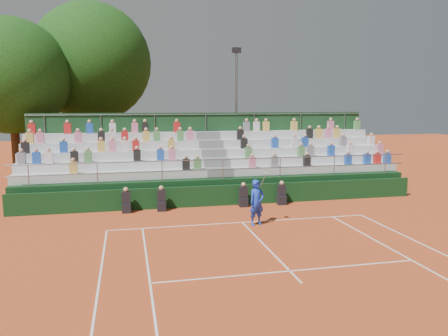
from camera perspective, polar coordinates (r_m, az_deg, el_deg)
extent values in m
plane|color=#C34B20|center=(18.42, 2.39, -7.12)|extent=(90.00, 90.00, 0.00)
cube|color=white|center=(18.42, 2.39, -7.10)|extent=(11.00, 0.06, 0.01)
cube|color=white|center=(15.49, 5.50, -10.18)|extent=(0.06, 6.40, 0.01)
cube|color=white|center=(13.46, 8.60, -13.16)|extent=(8.22, 0.06, 0.01)
cube|color=black|center=(21.32, 0.18, -3.57)|extent=(20.00, 0.15, 1.00)
cube|color=black|center=(20.44, -12.63, -5.11)|extent=(0.40, 0.40, 0.44)
cube|color=black|center=(20.33, -12.68, -3.80)|extent=(0.38, 0.25, 0.55)
sphere|color=tan|center=(20.26, -12.71, -2.75)|extent=(0.22, 0.22, 0.22)
cube|color=black|center=(20.49, -8.15, -4.96)|extent=(0.40, 0.40, 0.44)
cube|color=black|center=(20.39, -8.18, -3.65)|extent=(0.38, 0.25, 0.55)
sphere|color=tan|center=(20.31, -8.20, -2.60)|extent=(0.22, 0.22, 0.22)
cube|color=black|center=(21.14, 2.54, -4.46)|extent=(0.40, 0.40, 0.44)
cube|color=black|center=(21.04, 2.55, -3.19)|extent=(0.38, 0.25, 0.55)
sphere|color=tan|center=(20.97, 2.55, -2.17)|extent=(0.22, 0.22, 0.22)
cube|color=black|center=(21.72, 7.51, -4.18)|extent=(0.40, 0.40, 0.44)
cube|color=black|center=(21.62, 7.54, -2.94)|extent=(0.38, 0.25, 0.55)
sphere|color=tan|center=(21.55, 7.56, -1.95)|extent=(0.22, 0.22, 0.22)
cube|color=black|center=(24.28, -1.44, -1.85)|extent=(20.00, 5.20, 1.20)
cube|color=silver|center=(22.06, -14.35, -1.03)|extent=(9.30, 0.85, 0.42)
cube|color=silver|center=(24.19, 11.87, -0.12)|extent=(9.30, 0.85, 0.42)
cube|color=slate|center=(22.52, -0.62, -0.57)|extent=(1.40, 0.85, 0.42)
cube|color=silver|center=(22.84, -14.33, 0.36)|extent=(9.30, 0.85, 0.42)
cube|color=silver|center=(24.90, 11.09, 1.12)|extent=(9.30, 0.85, 0.42)
cube|color=slate|center=(23.29, -1.06, 0.77)|extent=(1.40, 0.85, 0.42)
cube|color=silver|center=(23.63, -14.31, 1.65)|extent=(9.30, 0.85, 0.42)
cube|color=silver|center=(25.63, 10.36, 2.29)|extent=(9.30, 0.85, 0.42)
cube|color=slate|center=(24.06, -1.47, 2.03)|extent=(1.40, 0.85, 0.42)
cube|color=silver|center=(24.43, -14.29, 2.85)|extent=(9.30, 0.85, 0.42)
cube|color=silver|center=(26.37, 9.67, 3.39)|extent=(9.30, 0.85, 0.42)
cube|color=slate|center=(24.85, -1.85, 3.20)|extent=(1.40, 0.85, 0.42)
cube|color=silver|center=(25.24, -14.27, 3.98)|extent=(9.30, 0.85, 0.42)
cube|color=silver|center=(27.12, 9.01, 4.43)|extent=(9.30, 0.85, 0.42)
cube|color=slate|center=(25.65, -2.21, 4.31)|extent=(1.40, 0.85, 0.42)
cube|color=#183F1F|center=(26.24, -2.41, 2.45)|extent=(20.00, 0.12, 4.40)
cylinder|color=gray|center=(21.56, -0.14, 1.15)|extent=(20.00, 0.05, 0.05)
cylinder|color=gray|center=(26.01, -2.40, 7.03)|extent=(20.00, 0.05, 0.05)
cube|color=gold|center=(21.97, -19.07, 0.03)|extent=(0.36, 0.24, 0.56)
cube|color=black|center=(22.01, -4.98, 0.48)|extent=(0.36, 0.24, 0.56)
cube|color=#4C8C4C|center=(22.10, -3.50, 0.52)|extent=(0.36, 0.24, 0.56)
cube|color=slate|center=(23.16, -24.93, 1.16)|extent=(0.36, 0.24, 0.56)
cube|color=#1E4CB2|center=(23.02, -23.29, 1.22)|extent=(0.36, 0.24, 0.56)
cube|color=silver|center=(22.92, -21.90, 1.27)|extent=(0.36, 0.24, 0.56)
cube|color=black|center=(22.76, -18.96, 1.38)|extent=(0.36, 0.24, 0.56)
cube|color=#4C8C4C|center=(22.69, -17.33, 1.43)|extent=(0.36, 0.24, 0.56)
cube|color=black|center=(22.62, -11.29, 1.63)|extent=(0.36, 0.24, 0.56)
cube|color=#1E4CB2|center=(22.67, -8.30, 1.72)|extent=(0.36, 0.24, 0.56)
cube|color=pink|center=(22.73, -6.81, 1.77)|extent=(0.36, 0.24, 0.56)
cube|color=black|center=(23.93, -24.52, 2.41)|extent=(0.36, 0.24, 0.56)
cube|color=#1E4CB2|center=(23.63, -20.21, 2.58)|extent=(0.36, 0.24, 0.56)
cube|color=gold|center=(23.45, -15.75, 2.75)|extent=(0.36, 0.24, 0.56)
cube|color=pink|center=(23.43, -14.36, 2.79)|extent=(0.36, 0.24, 0.56)
cube|color=silver|center=(23.42, -12.82, 2.85)|extent=(0.36, 0.24, 0.56)
cube|color=red|center=(23.42, -11.46, 2.89)|extent=(0.36, 0.24, 0.56)
cube|color=gold|center=(23.53, -6.93, 3.02)|extent=(0.36, 0.24, 0.56)
cube|color=gold|center=(24.72, -24.02, 3.59)|extent=(0.36, 0.24, 0.56)
cube|color=pink|center=(24.62, -22.87, 3.64)|extent=(0.36, 0.24, 0.56)
cube|color=pink|center=(24.36, -18.51, 3.82)|extent=(0.36, 0.24, 0.56)
cube|color=black|center=(24.26, -15.72, 3.93)|extent=(0.36, 0.24, 0.56)
cube|color=silver|center=(24.24, -14.43, 3.97)|extent=(0.36, 0.24, 0.56)
cube|color=red|center=(24.23, -12.83, 4.02)|extent=(0.36, 0.24, 0.56)
cube|color=gold|center=(24.25, -10.13, 4.11)|extent=(0.36, 0.24, 0.56)
cube|color=#4C8C4C|center=(24.28, -8.77, 4.15)|extent=(0.36, 0.24, 0.56)
cube|color=#4C8C4C|center=(24.40, -5.74, 4.22)|extent=(0.36, 0.24, 0.56)
cube|color=pink|center=(24.47, -4.45, 4.25)|extent=(0.36, 0.24, 0.56)
cube|color=red|center=(25.53, -23.82, 4.68)|extent=(0.36, 0.24, 0.56)
cube|color=red|center=(25.24, -19.75, 4.86)|extent=(0.36, 0.24, 0.56)
cube|color=#1E4CB2|center=(25.13, -17.14, 4.97)|extent=(0.36, 0.24, 0.56)
cube|color=silver|center=(25.06, -14.35, 5.07)|extent=(0.36, 0.24, 0.56)
cube|color=pink|center=(25.05, -11.58, 5.17)|extent=(0.36, 0.24, 0.56)
cube|color=black|center=(25.07, -10.26, 5.20)|extent=(0.36, 0.24, 0.56)
cube|color=red|center=(25.21, -6.19, 5.31)|extent=(0.36, 0.24, 0.56)
cube|color=pink|center=(22.72, 3.70, 0.74)|extent=(0.36, 0.24, 0.56)
cube|color=slate|center=(23.09, 6.61, 0.83)|extent=(0.36, 0.24, 0.56)
cube|color=black|center=(23.75, 10.77, 0.94)|extent=(0.36, 0.24, 0.56)
cube|color=#1E4CB2|center=(24.80, 15.88, 1.08)|extent=(0.36, 0.24, 0.56)
cube|color=#1E4CB2|center=(25.37, 18.16, 1.14)|extent=(0.36, 0.24, 0.56)
cube|color=red|center=(25.69, 19.37, 1.17)|extent=(0.36, 0.24, 0.56)
cube|color=#1E4CB2|center=(26.03, 20.54, 1.20)|extent=(0.36, 0.24, 0.56)
cube|color=#4C8C4C|center=(23.49, 3.21, 2.03)|extent=(0.36, 0.24, 0.56)
cube|color=#4C8C4C|center=(24.48, 10.02, 2.18)|extent=(0.36, 0.24, 0.56)
cube|color=slate|center=(24.70, 11.23, 2.20)|extent=(0.36, 0.24, 0.56)
cube|color=#1E4CB2|center=(25.23, 13.81, 2.24)|extent=(0.36, 0.24, 0.56)
cube|color=silver|center=(25.76, 16.12, 2.28)|extent=(0.36, 0.24, 0.56)
cube|color=pink|center=(26.70, 19.63, 2.33)|extent=(0.36, 0.24, 0.56)
cube|color=black|center=(24.26, 2.63, 3.24)|extent=(0.36, 0.24, 0.56)
cube|color=#1E4CB2|center=(24.79, 6.65, 3.30)|extent=(0.36, 0.24, 0.56)
cube|color=silver|center=(25.20, 9.19, 3.33)|extent=(0.36, 0.24, 0.56)
cube|color=#1E4CB2|center=(25.44, 10.51, 3.35)|extent=(0.36, 0.24, 0.56)
cube|color=slate|center=(26.47, 15.28, 3.38)|extent=(0.36, 0.24, 0.56)
cube|color=silver|center=(27.37, 18.66, 3.39)|extent=(0.36, 0.24, 0.56)
cube|color=black|center=(25.05, 2.14, 4.37)|extent=(0.36, 0.24, 0.56)
cube|color=black|center=(26.45, 11.10, 4.43)|extent=(0.36, 0.24, 0.56)
cube|color=gold|center=(26.69, 12.26, 4.43)|extent=(0.36, 0.24, 0.56)
cube|color=pink|center=(26.95, 13.45, 4.43)|extent=(0.36, 0.24, 0.56)
cube|color=gold|center=(27.20, 14.53, 4.43)|extent=(0.36, 0.24, 0.56)
cube|color=slate|center=(26.00, 2.95, 5.44)|extent=(0.36, 0.24, 0.56)
cube|color=silver|center=(26.17, 4.26, 5.45)|extent=(0.36, 0.24, 0.56)
cube|color=gold|center=(26.35, 5.50, 5.45)|extent=(0.36, 0.24, 0.56)
cube|color=gold|center=(26.95, 9.13, 5.45)|extent=(0.36, 0.24, 0.56)
cube|color=pink|center=(27.93, 13.74, 5.42)|extent=(0.36, 0.24, 0.56)
cube|color=#4C8C4C|center=(28.77, 16.97, 5.37)|extent=(0.36, 0.24, 0.56)
imported|color=blue|center=(17.85, 4.30, -4.53)|extent=(0.79, 0.64, 1.88)
cylinder|color=gray|center=(17.75, 5.11, -1.62)|extent=(0.26, 0.03, 0.51)
cylinder|color=#E5D866|center=(17.74, 5.58, -0.64)|extent=(0.26, 0.28, 0.14)
cylinder|color=#3A2615|center=(29.62, -25.48, 1.72)|extent=(0.50, 0.50, 3.79)
sphere|color=#14390F|center=(29.51, -26.06, 10.74)|extent=(6.92, 6.92, 6.92)
cylinder|color=#3A2615|center=(32.18, -16.49, 3.30)|extent=(0.50, 0.50, 4.49)
sphere|color=#14390F|center=(32.19, -16.91, 13.06)|extent=(8.09, 8.09, 8.09)
cylinder|color=gray|center=(30.29, 1.61, 6.97)|extent=(0.16, 0.16, 8.32)
cube|color=black|center=(30.48, 1.65, 15.14)|extent=(0.60, 0.25, 0.35)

